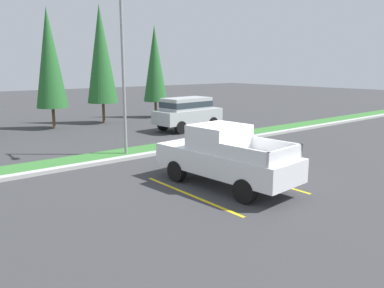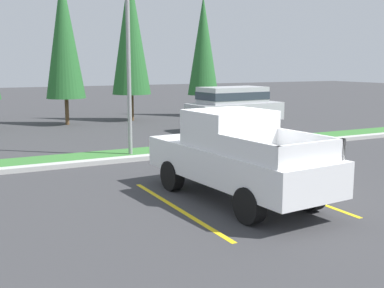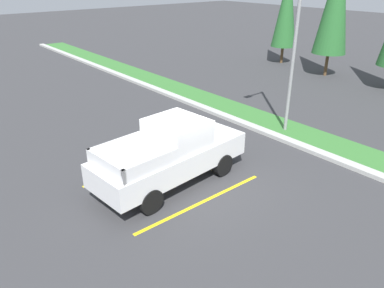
% 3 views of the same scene
% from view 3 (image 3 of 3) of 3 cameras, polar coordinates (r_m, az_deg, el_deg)
% --- Properties ---
extents(ground_plane, '(120.00, 120.00, 0.00)m').
position_cam_3_polar(ground_plane, '(12.28, -0.57, -5.62)').
color(ground_plane, '#38383A').
extents(parking_line_near, '(0.12, 4.80, 0.01)m').
position_cam_3_polar(parking_line_near, '(13.34, -7.21, -3.15)').
color(parking_line_near, yellow).
rests_on(parking_line_near, ground).
extents(parking_line_far, '(0.12, 4.80, 0.01)m').
position_cam_3_polar(parking_line_far, '(11.19, 1.60, -8.97)').
color(parking_line_far, yellow).
rests_on(parking_line_far, ground).
extents(curb_strip, '(56.00, 0.40, 0.15)m').
position_cam_3_polar(curb_strip, '(15.54, 13.87, 0.81)').
color(curb_strip, '#B2B2AD').
rests_on(curb_strip, ground).
extents(grass_median, '(56.00, 1.80, 0.06)m').
position_cam_3_polar(grass_median, '(16.40, 16.20, 1.67)').
color(grass_median, '#387533').
rests_on(grass_median, ground).
extents(pickup_truck_main, '(2.33, 5.37, 2.10)m').
position_cam_3_polar(pickup_truck_main, '(11.75, -3.15, -1.39)').
color(pickup_truck_main, black).
rests_on(pickup_truck_main, ground).
extents(street_light, '(0.24, 1.49, 7.39)m').
position_cam_3_polar(street_light, '(15.33, 15.54, 16.67)').
color(street_light, gray).
rests_on(street_light, ground).
extents(cypress_tree_leftmost, '(1.78, 1.78, 6.85)m').
position_cam_3_polar(cypress_tree_leftmost, '(28.88, 14.46, 19.92)').
color(cypress_tree_leftmost, brown).
rests_on(cypress_tree_leftmost, ground).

